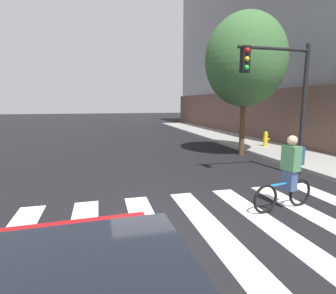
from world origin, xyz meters
TOP-DOWN VIEW (x-y plane):
  - ground_plane at (0.00, 0.00)m, footprint 120.00×120.00m
  - crosswalk_stripes at (0.06, 0.00)m, footprint 8.90×4.02m
  - cyclist at (2.72, 0.46)m, footprint 1.70×0.40m
  - traffic_light_near at (4.18, 2.81)m, footprint 2.47×0.28m
  - fire_hydrant at (7.06, 7.71)m, footprint 0.33×0.22m
  - street_tree_near at (5.00, 6.55)m, footprint 3.54×3.54m
  - corner_building at (18.04, 14.89)m, footprint 19.13×25.57m

SIDE VIEW (x-z plane):
  - ground_plane at x=0.00m, z-range 0.00..0.00m
  - crosswalk_stripes at x=0.06m, z-range 0.00..0.01m
  - fire_hydrant at x=7.06m, z-range 0.14..0.92m
  - cyclist at x=2.72m, z-range 0.00..1.69m
  - traffic_light_near at x=4.18m, z-range 0.76..4.96m
  - street_tree_near at x=5.00m, z-range 1.10..7.41m
  - corner_building at x=18.04m, z-range -0.05..15.84m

